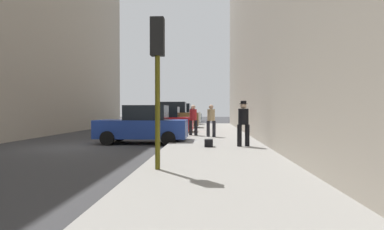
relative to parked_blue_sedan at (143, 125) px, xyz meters
The scene contains 14 objects.
ground_plane 3.19m from the parked_blue_sedan, 149.33° to the right, with size 120.00×120.00×0.00m, color #38383A.
sidewalk 3.78m from the parked_blue_sedan, 25.08° to the right, with size 4.00×40.00×0.15m, color gray.
parked_blue_sedan is the anchor object (origin of this frame).
parked_red_hatchback 5.68m from the parked_blue_sedan, 90.00° to the left, with size 4.22×2.09×1.79m.
parked_bronze_suv 10.74m from the parked_blue_sedan, 90.00° to the left, with size 4.60×2.06×2.25m.
parked_white_van 16.48m from the parked_blue_sedan, 90.00° to the left, with size 4.63×2.12×2.25m.
parked_silver_sedan 22.41m from the parked_blue_sedan, 90.00° to the left, with size 4.26×2.17×1.79m.
parked_dark_green_sedan 28.44m from the parked_blue_sedan, 90.00° to the left, with size 4.24×2.14×1.79m.
fire_hydrant 2.76m from the parked_blue_sedan, 48.76° to the left, with size 0.42×0.22×0.70m.
traffic_light 7.35m from the parked_blue_sedan, 74.87° to the right, with size 0.32×0.32×3.60m.
pedestrian_in_tan_coat 3.81m from the parked_blue_sedan, 32.45° to the left, with size 0.53×0.49×1.71m.
pedestrian_in_red_jacket 3.64m from the parked_blue_sedan, 52.55° to the left, with size 0.53×0.49×1.71m.
pedestrian_with_fedora 4.94m from the parked_blue_sedan, 26.14° to the right, with size 0.53×0.48×1.78m.
duffel_bag 3.90m from the parked_blue_sedan, 37.31° to the right, with size 0.32×0.44×0.28m.
Camera 1 is at (5.71, -12.35, 1.56)m, focal length 28.00 mm.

